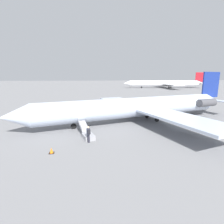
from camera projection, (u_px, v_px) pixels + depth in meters
ground_plane at (136, 122)px, 26.59m from camera, size 600.00×600.00×0.00m
airplane_main at (142, 107)px, 26.57m from camera, size 35.57×27.59×7.57m
airplane_taxiing_distant at (165, 83)px, 105.98m from camera, size 49.51×38.40×9.33m
boarding_stairs at (87, 134)px, 19.52m from camera, size 1.99×4.14×1.83m
passenger at (88, 133)px, 17.93m from camera, size 0.40×0.56×1.74m
traffic_cone_near_stairs at (51, 151)px, 15.55m from camera, size 0.46×0.46×0.50m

